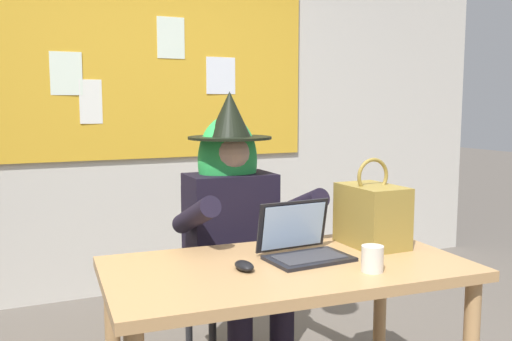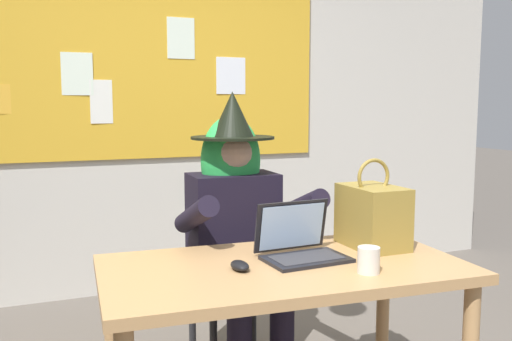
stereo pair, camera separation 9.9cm
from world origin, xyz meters
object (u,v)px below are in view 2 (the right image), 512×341
object	(u,v)px
person_costumed	(237,216)
laptop	(301,246)
computer_mouse	(240,266)
handbag	(373,216)
coffee_mug	(369,260)
chair_at_desk	(229,264)
desk_main	(284,287)

from	to	relation	value
person_costumed	laptop	distance (m)	0.55
computer_mouse	handbag	bearing A→B (deg)	6.70
person_costumed	coffee_mug	world-z (taller)	person_costumed
chair_at_desk	coffee_mug	bearing A→B (deg)	11.15
desk_main	coffee_mug	xyz separation A→B (m)	(0.23, -0.22, 0.14)
person_costumed	handbag	xyz separation A→B (m)	(0.43, -0.51, 0.06)
computer_mouse	chair_at_desk	bearing A→B (deg)	70.95
chair_at_desk	handbag	distance (m)	0.83
laptop	handbag	distance (m)	0.37
chair_at_desk	computer_mouse	world-z (taller)	chair_at_desk
chair_at_desk	laptop	world-z (taller)	laptop
desk_main	chair_at_desk	xyz separation A→B (m)	(0.03, 0.72, -0.11)
desk_main	chair_at_desk	distance (m)	0.73
computer_mouse	handbag	world-z (taller)	handbag
chair_at_desk	handbag	bearing A→B (deg)	33.07
desk_main	coffee_mug	world-z (taller)	coffee_mug
person_costumed	desk_main	bearing A→B (deg)	-1.90
person_costumed	coffee_mug	distance (m)	0.84
desk_main	person_costumed	world-z (taller)	person_costumed
computer_mouse	coffee_mug	distance (m)	0.47
chair_at_desk	person_costumed	size ratio (longest dim) A/B	0.66
laptop	handbag	size ratio (longest dim) A/B	0.88
chair_at_desk	laptop	distance (m)	0.72
coffee_mug	chair_at_desk	bearing A→B (deg)	102.13
chair_at_desk	coffee_mug	xyz separation A→B (m)	(0.20, -0.94, 0.25)
chair_at_desk	computer_mouse	bearing A→B (deg)	-17.23
handbag	coffee_mug	bearing A→B (deg)	-125.61
computer_mouse	coffee_mug	size ratio (longest dim) A/B	1.09
laptop	chair_at_desk	bearing A→B (deg)	92.01
laptop	computer_mouse	world-z (taller)	laptop
desk_main	coffee_mug	bearing A→B (deg)	-43.00
handbag	coffee_mug	size ratio (longest dim) A/B	3.98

